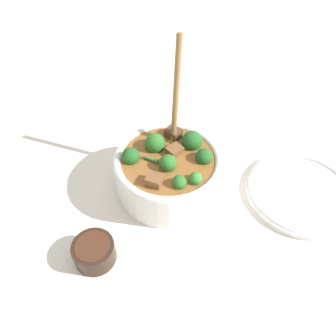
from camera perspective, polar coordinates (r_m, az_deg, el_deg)
name	(u,v)px	position (r m, az deg, el deg)	size (l,w,h in m)	color
ground_plane	(168,186)	(0.74, 0.00, -3.21)	(4.00, 4.00, 0.00)	silver
stew_bowl	(168,169)	(0.70, 0.03, -0.22)	(0.23, 0.23, 0.31)	white
condiment_bowl	(94,251)	(0.64, -12.77, -13.95)	(0.08, 0.08, 0.04)	black
empty_plate	(301,192)	(0.77, 22.16, -3.85)	(0.24, 0.24, 0.02)	white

